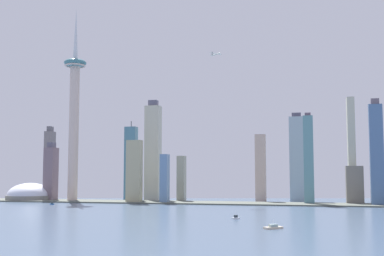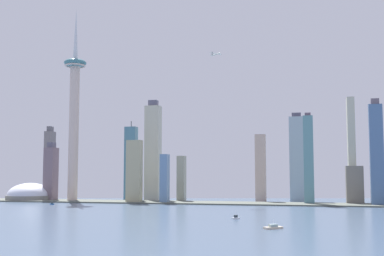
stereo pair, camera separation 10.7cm
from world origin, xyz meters
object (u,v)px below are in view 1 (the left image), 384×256
Objects in this scene: skyscraper_2 at (51,173)px; skyscraper_10 at (165,179)px; skyscraper_1 at (181,179)px; skyscraper_5 at (351,150)px; boat_2 at (273,227)px; skyscraper_4 at (131,163)px; skyscraper_7 at (377,154)px; skyscraper_0 at (261,168)px; skyscraper_11 at (134,171)px; skyscraper_12 at (153,152)px; skyscraper_9 at (355,185)px; boat_1 at (236,218)px; skyscraper_3 at (309,159)px; observation_tower at (74,107)px; airplane at (216,54)px; skyscraper_8 at (297,158)px; skyscraper_6 at (49,164)px; boat_0 at (52,204)px; stadium_dome at (30,196)px.

skyscraper_10 is (225.50, -24.23, -9.35)m from skyscraper_2.
skyscraper_5 reaches higher than skyscraper_1.
skyscraper_5 is 10.06× the size of boat_2.
skyscraper_7 is (427.77, -63.81, 11.79)m from skyscraper_4.
skyscraper_0 is 1.12× the size of skyscraper_11.
skyscraper_12 is at bearing 20.10° from skyscraper_2.
skyscraper_9 is 6.59× the size of boat_1.
skyscraper_4 is 2.39× the size of skyscraper_9.
skyscraper_10 is at bearing -174.00° from skyscraper_3.
skyscraper_5 is 2.90× the size of skyscraper_9.
skyscraper_0 is at bearing 11.40° from skyscraper_1.
boat_2 is (206.85, -347.08, -39.43)m from skyscraper_10.
skyscraper_1 is at bearing -105.17° from boat_2.
skyscraper_2 is 5.99× the size of boat_2.
skyscraper_11 is at bearing -137.69° from skyscraper_1.
skyscraper_5 is at bearing 7.34° from observation_tower.
skyscraper_8 is at bearing 75.93° from airplane.
skyscraper_11 is (-392.36, -13.34, -27.19)m from skyscraper_7.
skyscraper_9 is 317.16m from airplane.
observation_tower is at bearing -37.04° from skyscraper_6.
skyscraper_8 reaches higher than skyscraper_9.
skyscraper_4 is at bearing -177.20° from skyscraper_0.
skyscraper_12 is (-202.00, 2.14, 31.03)m from skyscraper_0.
skyscraper_3 is 8.34× the size of boat_2.
skyscraper_5 is 504.95m from boat_0.
observation_tower is 425.35m from skyscraper_3.
skyscraper_3 is at bearing -12.54° from skyscraper_12.
skyscraper_6 is 15.14× the size of boat_1.
boat_0 is (13.60, -95.68, -168.17)m from observation_tower.
stadium_dome is 493.22m from skyscraper_8.
airplane is (137.73, 22.79, 201.03)m from skyscraper_11.
observation_tower is at bearing -168.22° from skyscraper_0.
skyscraper_3 is at bearing 25.11° from boat_1.
boat_0 is at bearing -169.98° from skyscraper_7.
skyscraper_6 is at bearing 178.15° from skyscraper_4.
observation_tower is 4.10× the size of stadium_dome.
skyscraper_0 is 0.63× the size of skyscraper_12.
skyscraper_7 reaches higher than skyscraper_6.
skyscraper_3 is (414.11, 7.31, -96.87)m from observation_tower.
boat_2 is at bearing -59.48° from skyscraper_12.
boat_2 is (467.68, -427.21, -66.42)m from skyscraper_6.
boat_2 is at bearing -103.21° from skyscraper_5.
skyscraper_8 is at bearing 31.66° from boat_1.
skyscraper_9 is (568.89, -32.74, -37.02)m from skyscraper_6.
skyscraper_11 is (35.41, -77.15, -15.40)m from skyscraper_4.
observation_tower is at bearing -84.09° from boat_2.
observation_tower is at bearing -167.95° from skyscraper_1.
skyscraper_11 is 0.57× the size of skyscraper_12.
skyscraper_5 is (571.34, 59.40, 80.93)m from stadium_dome.
boat_1 is at bearing -105.04° from skyscraper_3.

